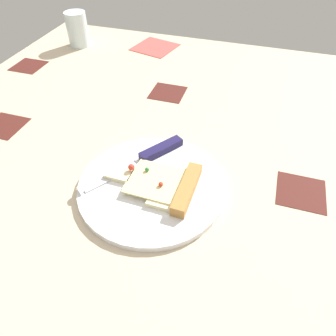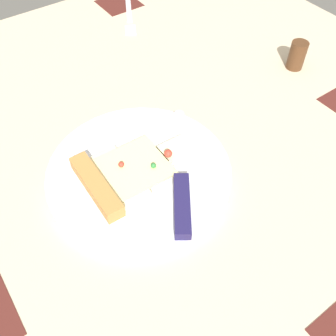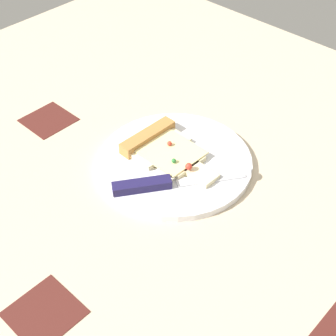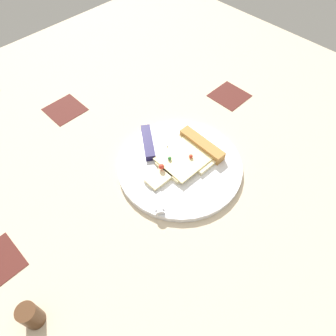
{
  "view_description": "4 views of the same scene",
  "coord_description": "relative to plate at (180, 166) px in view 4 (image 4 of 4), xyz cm",
  "views": [
    {
      "loc": [
        46.19,
        12.97,
        44.69
      ],
      "look_at": [
        5.14,
        0.01,
        3.14
      ],
      "focal_mm": 33.47,
      "sensor_mm": 36.0,
      "label": 1
    },
    {
      "loc": [
        -23.4,
        14.93,
        45.15
      ],
      "look_at": [
        4.57,
        -4.95,
        3.55
      ],
      "focal_mm": 40.27,
      "sensor_mm": 36.0,
      "label": 2
    },
    {
      "loc": [
        -42.19,
        -48.35,
        61.82
      ],
      "look_at": [
        4.6,
        -4.21,
        2.86
      ],
      "focal_mm": 54.31,
      "sensor_mm": 36.0,
      "label": 3
    },
    {
      "loc": [
        37.85,
        -35.22,
        57.56
      ],
      "look_at": [
        7.87,
        -5.54,
        2.32
      ],
      "focal_mm": 34.17,
      "sensor_mm": 36.0,
      "label": 4
    }
  ],
  "objects": [
    {
      "name": "plate",
      "position": [
        0.0,
        0.0,
        0.0
      ],
      "size": [
        27.92,
        27.92,
        1.27
      ],
      "primitive_type": "cylinder",
      "color": "silver",
      "rests_on": "ground_plane"
    },
    {
      "name": "ground_plane",
      "position": [
        -8.4,
        2.26,
        -2.13
      ],
      "size": [
        130.58,
        130.58,
        3.0
      ],
      "color": "#C6B293",
      "rests_on": "ground"
    },
    {
      "name": "knife",
      "position": [
        -5.6,
        -3.74,
        1.24
      ],
      "size": [
        20.85,
        15.51,
        2.45
      ],
      "rotation": [
        0.0,
        0.0,
        4.1
      ],
      "color": "silver",
      "rests_on": "plate"
    },
    {
      "name": "pepper_shaker",
      "position": [
        5.36,
        -39.95,
        2.1
      ],
      "size": [
        3.27,
        3.27,
        5.46
      ],
      "primitive_type": "cylinder",
      "color": "#4C2D19",
      "rests_on": "ground_plane"
    },
    {
      "name": "pizza_slice",
      "position": [
        0.05,
        2.59,
        1.41
      ],
      "size": [
        12.06,
        17.59,
        2.54
      ],
      "rotation": [
        0.0,
        0.0,
        3.12
      ],
      "color": "beige",
      "rests_on": "plate"
    }
  ]
}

